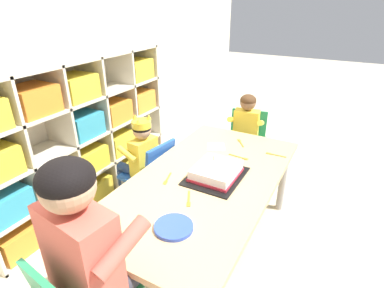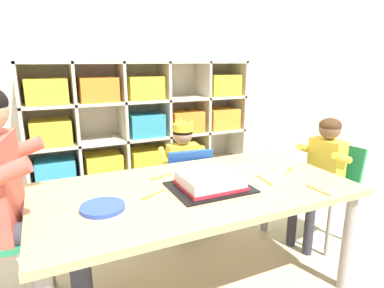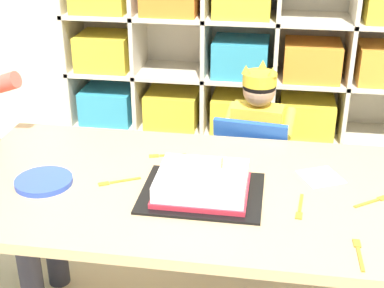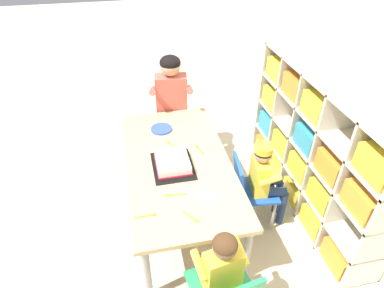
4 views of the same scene
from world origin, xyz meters
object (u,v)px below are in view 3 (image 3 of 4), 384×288
object	(u,v)px
child_with_crown	(258,131)
fork_near_child_seat	(359,253)
fork_scattered_mid_table	(165,155)
fork_by_napkin	(300,208)
paper_plate_stack	(44,181)
classroom_chair_blue	(253,170)
activity_table	(189,200)
birthday_cake_on_tray	(202,185)
fork_at_table_front_edge	(374,201)
fork_near_cake_tray	(117,182)

from	to	relation	value
child_with_crown	fork_near_child_seat	xyz separation A→B (m)	(0.31, -0.94, 0.08)
fork_scattered_mid_table	fork_by_napkin	world-z (taller)	same
paper_plate_stack	fork_by_napkin	size ratio (longest dim) A/B	1.30
classroom_chair_blue	child_with_crown	xyz separation A→B (m)	(0.01, 0.11, 0.13)
activity_table	fork_by_napkin	size ratio (longest dim) A/B	10.67
child_with_crown	activity_table	bearing A→B (deg)	80.28
child_with_crown	fork_by_napkin	xyz separation A→B (m)	(0.16, -0.74, 0.08)
fork_scattered_mid_table	birthday_cake_on_tray	bearing A→B (deg)	-70.55
child_with_crown	birthday_cake_on_tray	world-z (taller)	child_with_crown
child_with_crown	fork_by_napkin	world-z (taller)	child_with_crown
child_with_crown	fork_at_table_front_edge	bearing A→B (deg)	127.13
fork_near_child_seat	fork_near_cake_tray	bearing A→B (deg)	-111.33
fork_at_table_front_edge	fork_scattered_mid_table	size ratio (longest dim) A/B	0.88
fork_scattered_mid_table	fork_by_napkin	xyz separation A→B (m)	(0.47, -0.28, -0.00)
activity_table	classroom_chair_blue	world-z (taller)	classroom_chair_blue
child_with_crown	fork_scattered_mid_table	size ratio (longest dim) A/B	6.09
classroom_chair_blue	paper_plate_stack	bearing A→B (deg)	50.07
birthday_cake_on_tray	activity_table	bearing A→B (deg)	135.59
child_with_crown	classroom_chair_blue	bearing A→B (deg)	90.65
activity_table	classroom_chair_blue	bearing A→B (deg)	71.15
fork_near_cake_tray	fork_by_napkin	bearing A→B (deg)	-34.58
fork_scattered_mid_table	fork_at_table_front_edge	bearing A→B (deg)	-31.85
classroom_chair_blue	fork_scattered_mid_table	size ratio (longest dim) A/B	4.75
child_with_crown	paper_plate_stack	bearing A→B (deg)	54.29
fork_at_table_front_edge	fork_near_child_seat	xyz separation A→B (m)	(-0.07, -0.28, 0.00)
fork_near_child_seat	birthday_cake_on_tray	bearing A→B (deg)	-119.19
child_with_crown	fork_near_child_seat	size ratio (longest dim) A/B	5.78
child_with_crown	fork_near_child_seat	world-z (taller)	child_with_crown
activity_table	fork_at_table_front_edge	world-z (taller)	fork_at_table_front_edge
fork_at_table_front_edge	fork_near_cake_tray	xyz separation A→B (m)	(-0.81, -0.01, 0.00)
classroom_chair_blue	fork_at_table_front_edge	world-z (taller)	classroom_chair_blue
fork_at_table_front_edge	fork_near_cake_tray	distance (m)	0.81
activity_table	classroom_chair_blue	size ratio (longest dim) A/B	2.44
paper_plate_stack	activity_table	bearing A→B (deg)	8.11
activity_table	birthday_cake_on_tray	xyz separation A→B (m)	(0.05, -0.05, 0.09)
child_with_crown	birthday_cake_on_tray	xyz separation A→B (m)	(-0.15, -0.70, 0.11)
fork_by_napkin	fork_near_cake_tray	bearing A→B (deg)	88.58
fork_scattered_mid_table	fork_by_napkin	distance (m)	0.55
birthday_cake_on_tray	fork_at_table_front_edge	world-z (taller)	birthday_cake_on_tray
activity_table	child_with_crown	distance (m)	0.68
birthday_cake_on_tray	fork_near_cake_tray	xyz separation A→B (m)	(-0.29, 0.03, -0.03)
fork_scattered_mid_table	fork_near_cake_tray	bearing A→B (deg)	-134.02
birthday_cake_on_tray	fork_scattered_mid_table	size ratio (longest dim) A/B	2.87
child_with_crown	paper_plate_stack	world-z (taller)	child_with_crown
fork_at_table_front_edge	fork_scattered_mid_table	distance (m)	0.73
birthday_cake_on_tray	fork_near_cake_tray	world-z (taller)	birthday_cake_on_tray
birthday_cake_on_tray	fork_by_napkin	size ratio (longest dim) A/B	2.64
fork_scattered_mid_table	fork_near_cake_tray	xyz separation A→B (m)	(-0.12, -0.21, 0.00)
paper_plate_stack	classroom_chair_blue	bearing A→B (deg)	42.93
child_with_crown	fork_near_cake_tray	world-z (taller)	child_with_crown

